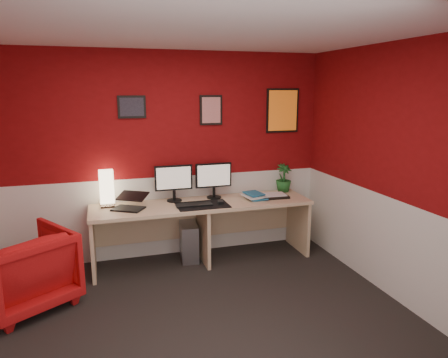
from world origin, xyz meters
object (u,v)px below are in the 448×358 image
(shoji_lamp, at_px, (107,189))
(laptop, at_px, (128,200))
(pc_tower, at_px, (189,241))
(zen_tray, at_px, (273,196))
(armchair, at_px, (23,270))
(monitor_left, at_px, (174,178))
(potted_plant, at_px, (283,178))
(monitor_right, at_px, (214,175))
(desk, at_px, (203,232))

(shoji_lamp, bearing_deg, laptop, -42.83)
(shoji_lamp, distance_m, pc_tower, 1.17)
(zen_tray, height_order, armchair, zen_tray)
(monitor_left, distance_m, pc_tower, 0.81)
(potted_plant, distance_m, pc_tower, 1.48)
(monitor_left, distance_m, monitor_right, 0.50)
(shoji_lamp, distance_m, monitor_right, 1.27)
(shoji_lamp, height_order, potted_plant, shoji_lamp)
(desk, xyz_separation_m, laptop, (-0.86, -0.02, 0.47))
(zen_tray, xyz_separation_m, pc_tower, (-1.06, 0.13, -0.52))
(monitor_left, bearing_deg, potted_plant, 2.13)
(shoji_lamp, height_order, monitor_left, monitor_left)
(desk, bearing_deg, laptop, -178.62)
(monitor_left, relative_size, monitor_right, 1.00)
(potted_plant, relative_size, armchair, 0.44)
(armchair, bearing_deg, laptop, 173.78)
(monitor_right, height_order, armchair, monitor_right)
(zen_tray, bearing_deg, potted_plant, 43.96)
(zen_tray, bearing_deg, monitor_left, 171.39)
(shoji_lamp, height_order, zen_tray, shoji_lamp)
(laptop, relative_size, zen_tray, 0.94)
(zen_tray, height_order, potted_plant, potted_plant)
(shoji_lamp, xyz_separation_m, armchair, (-0.81, -0.72, -0.56))
(laptop, xyz_separation_m, pc_tower, (0.71, 0.15, -0.61))
(monitor_right, distance_m, armchair, 2.30)
(monitor_left, height_order, potted_plant, monitor_left)
(zen_tray, xyz_separation_m, armchair, (-2.80, -0.53, -0.37))
(desk, relative_size, armchair, 3.17)
(monitor_left, height_order, monitor_right, same)
(shoji_lamp, distance_m, monitor_left, 0.78)
(laptop, height_order, monitor_left, monitor_left)
(shoji_lamp, distance_m, laptop, 0.31)
(monitor_right, distance_m, zen_tray, 0.79)
(laptop, height_order, pc_tower, laptop)
(monitor_right, xyz_separation_m, zen_tray, (0.71, -0.19, -0.28))
(pc_tower, bearing_deg, laptop, -162.31)
(laptop, distance_m, potted_plant, 2.03)
(laptop, distance_m, monitor_left, 0.62)
(monitor_left, bearing_deg, laptop, -160.36)
(desk, bearing_deg, potted_plant, 11.38)
(zen_tray, distance_m, potted_plant, 0.38)
(zen_tray, bearing_deg, laptop, -179.51)
(laptop, bearing_deg, monitor_right, 42.70)
(monitor_left, relative_size, pc_tower, 1.29)
(desk, height_order, potted_plant, potted_plant)
(shoji_lamp, relative_size, monitor_right, 0.69)
(laptop, bearing_deg, potted_plant, 38.93)
(shoji_lamp, xyz_separation_m, zen_tray, (1.99, -0.19, -0.18))
(monitor_right, distance_m, potted_plant, 0.97)
(laptop, xyz_separation_m, monitor_right, (1.05, 0.20, 0.18))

